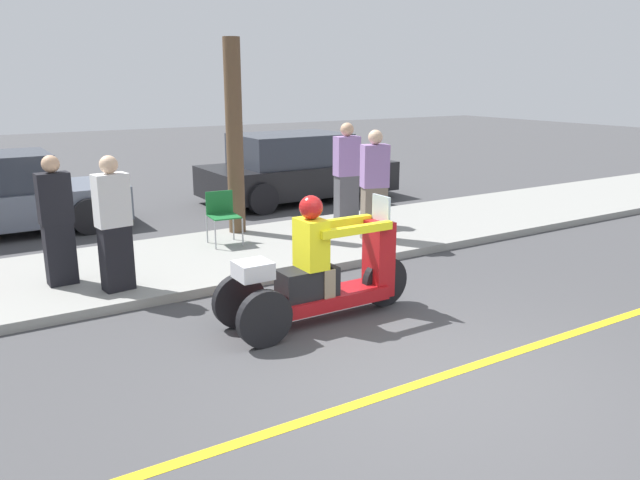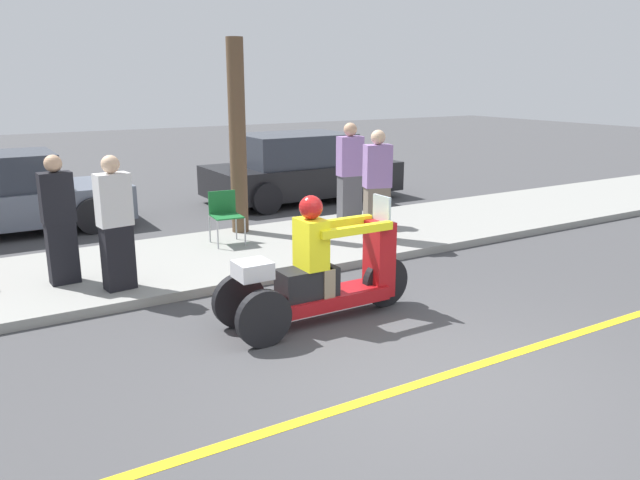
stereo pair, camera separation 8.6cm
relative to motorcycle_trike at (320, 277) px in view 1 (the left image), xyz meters
The scene contains 11 objects.
ground_plane 1.85m from the motorcycle_trike, 87.01° to the right, with size 60.00×60.00×0.00m, color #424244.
lane_stripe 1.85m from the motorcycle_trike, 90.00° to the right, with size 24.00×0.12×0.01m.
sidewalk_strip 2.87m from the motorcycle_trike, 88.12° to the left, with size 28.00×2.80×0.12m.
motorcycle_trike is the anchor object (origin of this frame).
spectator_with_child 3.45m from the motorcycle_trike, 131.98° to the left, with size 0.40×0.25×1.64m.
spectator_far_back 4.39m from the motorcycle_trike, 51.87° to the left, with size 0.46×0.32×1.80m.
spectator_near_curb 2.64m from the motorcycle_trike, 131.90° to the left, with size 0.42×0.29×1.67m.
spectator_mid_group 3.38m from the motorcycle_trike, 43.00° to the left, with size 0.48×0.37×1.77m.
folding_chair_curbside 3.36m from the motorcycle_trike, 85.50° to the left, with size 0.50×0.50×0.82m.
parked_car_lot_right 7.20m from the motorcycle_trike, 62.40° to the left, with size 4.25×2.11×1.49m.
tree_trunk 4.18m from the motorcycle_trike, 78.78° to the left, with size 0.28×0.28×3.19m.
Camera 1 is at (-3.60, -3.86, 2.68)m, focal length 35.00 mm.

